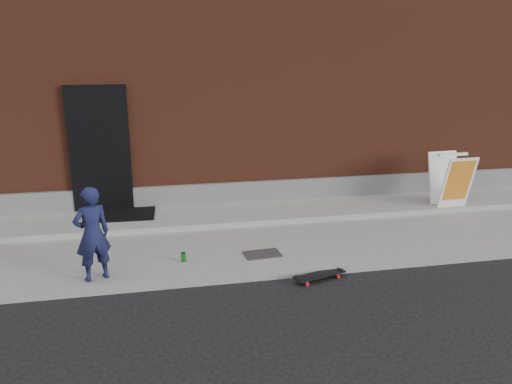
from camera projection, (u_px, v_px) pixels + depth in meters
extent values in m
plane|color=black|center=(280.00, 279.00, 7.00)|extent=(80.00, 80.00, 0.00)
cube|color=gray|center=(258.00, 237.00, 8.39)|extent=(20.00, 3.00, 0.15)
cube|color=gray|center=(249.00, 213.00, 9.21)|extent=(20.00, 1.20, 0.10)
cube|color=#612C1A|center=(216.00, 74.00, 12.92)|extent=(20.00, 8.00, 5.00)
cube|color=slate|center=(243.00, 192.00, 9.68)|extent=(20.00, 0.10, 0.40)
cube|color=black|center=(100.00, 149.00, 8.91)|extent=(1.05, 0.12, 2.25)
imported|color=#161A3F|center=(92.00, 234.00, 6.50)|extent=(0.55, 0.46, 1.28)
cylinder|color=red|center=(331.00, 272.00, 7.16)|extent=(0.06, 0.04, 0.05)
cylinder|color=red|center=(338.00, 277.00, 7.02)|extent=(0.06, 0.04, 0.05)
cylinder|color=red|center=(301.00, 279.00, 6.94)|extent=(0.06, 0.04, 0.05)
cylinder|color=red|center=(307.00, 284.00, 6.80)|extent=(0.06, 0.04, 0.05)
cube|color=#ADACB1|center=(335.00, 272.00, 7.08)|extent=(0.09, 0.17, 0.02)
cube|color=#ADACB1|center=(304.00, 279.00, 6.86)|extent=(0.09, 0.17, 0.02)
cube|color=black|center=(320.00, 275.00, 6.97)|extent=(0.77, 0.39, 0.02)
cube|color=white|center=(458.00, 183.00, 9.20)|extent=(0.62, 0.30, 0.98)
cube|color=white|center=(443.00, 177.00, 9.61)|extent=(0.62, 0.30, 0.98)
cube|color=yellow|center=(458.00, 186.00, 9.19)|extent=(0.51, 0.23, 0.78)
cube|color=white|center=(453.00, 154.00, 9.27)|extent=(0.60, 0.08, 0.05)
cylinder|color=#1B872A|center=(184.00, 257.00, 7.20)|extent=(0.09, 0.09, 0.13)
cube|color=black|center=(121.00, 212.00, 9.03)|extent=(1.24, 1.02, 0.03)
cube|color=#545559|center=(262.00, 254.00, 7.46)|extent=(0.57, 0.39, 0.02)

